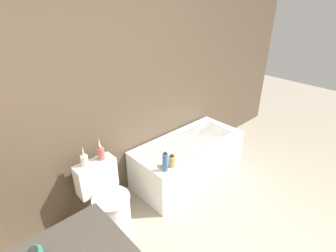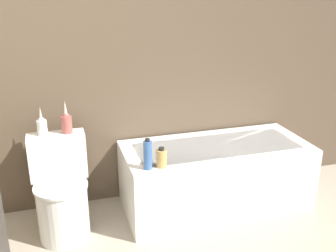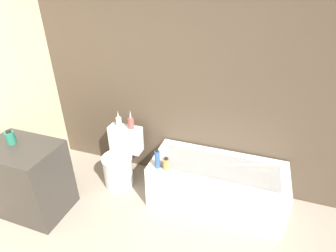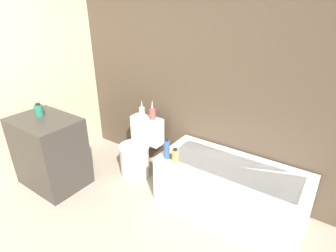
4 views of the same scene
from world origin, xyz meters
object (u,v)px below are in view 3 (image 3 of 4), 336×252
Objects in this scene: soap_bottle_glass at (10,138)px; vase_silver at (131,122)px; toilet at (121,161)px; shampoo_bottle_short at (166,164)px; vase_gold at (119,120)px; bathtub at (216,184)px; shampoo_bottle_tall at (157,159)px.

soap_bottle_glass is 1.29m from vase_silver.
shampoo_bottle_short is at bearing -17.85° from toilet.
vase_silver is (0.18, -0.01, 0.01)m from vase_gold.
vase_gold is at bearing 172.16° from bathtub.
soap_bottle_glass is 0.62× the size of vase_silver.
vase_gold reaches higher than shampoo_bottle_short.
soap_bottle_glass is 0.67× the size of shampoo_bottle_tall.
soap_bottle_glass is at bearing -138.55° from toilet.
toilet is at bearing -179.16° from bathtub.
soap_bottle_glass is at bearing -160.72° from shampoo_bottle_tall.
toilet is (-1.23, -0.02, 0.04)m from bathtub.
bathtub is 10.11× the size of shampoo_bottle_short.
toilet is 3.11× the size of shampoo_bottle_tall.
soap_bottle_glass is 0.72× the size of vase_gold.
toilet is 1.25m from soap_bottle_glass.
shampoo_bottle_tall is at bearing -158.60° from bathtub.
shampoo_bottle_short is at bearing 18.20° from soap_bottle_glass.
shampoo_bottle_tall is at bearing -31.90° from vase_gold.
vase_silver is 1.09× the size of shampoo_bottle_tall.
vase_gold is at bearing 113.83° from toilet.
toilet is 4.64× the size of soap_bottle_glass.
vase_gold is 0.91m from shampoo_bottle_short.
soap_bottle_glass reaches higher than shampoo_bottle_tall.
toilet is 0.52m from vase_silver.
vase_silver reaches higher than bathtub.
vase_silver is at bearing 145.76° from shampoo_bottle_short.
shampoo_bottle_tall is 1.54× the size of shampoo_bottle_short.
vase_gold is 0.82m from shampoo_bottle_tall.
bathtub is 0.67m from shampoo_bottle_short.
vase_gold is at bearing 148.10° from shampoo_bottle_tall.
vase_gold is (-1.31, 0.18, 0.51)m from bathtub.
toilet is at bearing 159.12° from shampoo_bottle_tall.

